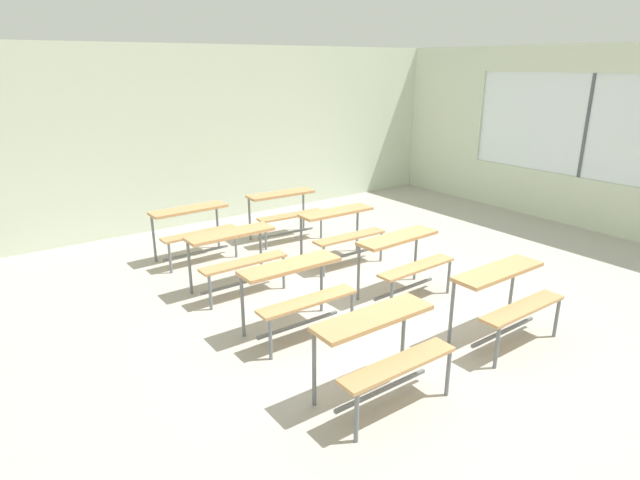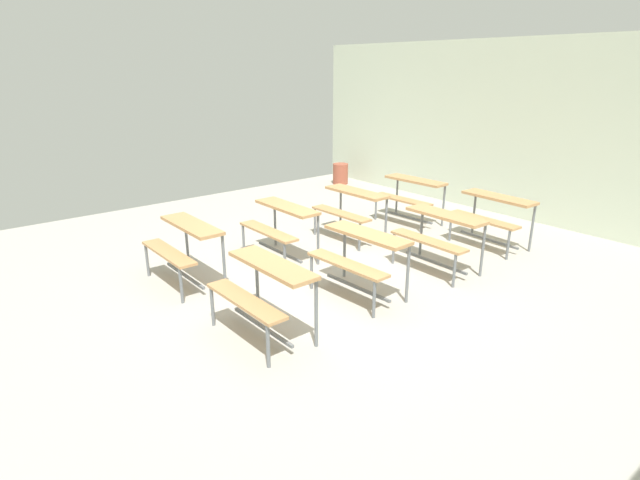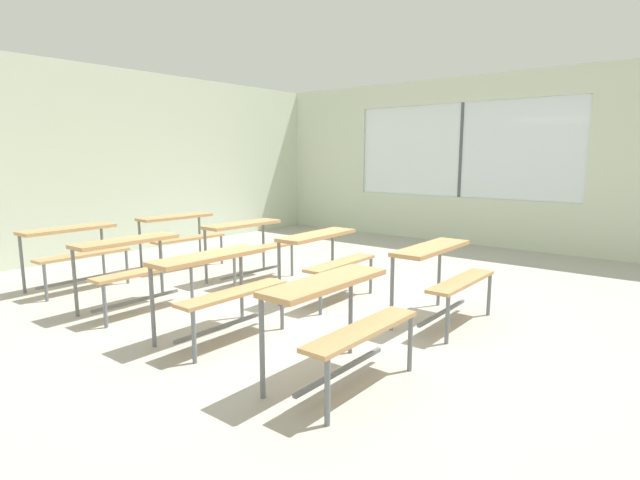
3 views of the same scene
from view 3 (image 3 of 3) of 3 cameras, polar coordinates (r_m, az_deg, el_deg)
ground at (r=5.29m, az=-1.94°, el=-8.32°), size 10.00×9.00×0.05m
wall_back at (r=8.68m, az=-25.33°, el=8.01°), size 10.00×0.12×3.00m
wall_right at (r=9.35m, az=19.36°, el=8.10°), size 0.12×9.00×3.00m
desk_bench_r0c0 at (r=3.51m, az=2.08°, el=-7.61°), size 1.10×0.59×0.74m
desk_bench_r0c1 at (r=4.93m, az=13.71°, el=-2.83°), size 1.11×0.60×0.74m
desk_bench_r1c0 at (r=4.48m, az=-11.63°, el=-4.00°), size 1.10×0.59×0.74m
desk_bench_r1c1 at (r=5.57m, az=0.60°, el=-1.14°), size 1.13×0.64×0.74m
desk_bench_r2c0 at (r=5.54m, az=-20.60°, el=-1.82°), size 1.11×0.61×0.74m
desk_bench_r2c1 at (r=6.53m, az=-8.19°, el=0.34°), size 1.11×0.61×0.74m
desk_bench_r3c0 at (r=6.74m, az=-26.33°, el=-0.27°), size 1.12×0.63×0.74m
desk_bench_r3c1 at (r=7.52m, az=-15.70°, el=1.30°), size 1.13×0.64×0.74m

